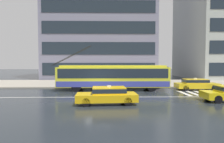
{
  "coord_description": "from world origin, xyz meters",
  "views": [
    {
      "loc": [
        0.97,
        -17.66,
        3.04
      ],
      "look_at": [
        1.38,
        3.45,
        2.11
      ],
      "focal_mm": 29.51,
      "sensor_mm": 36.0,
      "label": 1
    }
  ],
  "objects_px": {
    "bus_shelter": "(110,71)",
    "pedestrian_waiting_by_pole": "(135,74)",
    "taxi_oncoming_near": "(108,95)",
    "taxi_ahead_of_bus": "(196,84)",
    "trolleybus": "(113,76)",
    "pedestrian_at_shelter": "(91,73)",
    "pedestrian_approaching_curb": "(101,74)",
    "pedestrian_walking_past": "(126,74)"
  },
  "relations": [
    {
      "from": "pedestrian_waiting_by_pole",
      "to": "trolleybus",
      "type": "bearing_deg",
      "value": -125.64
    },
    {
      "from": "trolleybus",
      "to": "pedestrian_at_shelter",
      "type": "relative_size",
      "value": 6.38
    },
    {
      "from": "bus_shelter",
      "to": "pedestrian_waiting_by_pole",
      "type": "relative_size",
      "value": 2.22
    },
    {
      "from": "pedestrian_at_shelter",
      "to": "pedestrian_approaching_curb",
      "type": "height_order",
      "value": "pedestrian_at_shelter"
    },
    {
      "from": "bus_shelter",
      "to": "pedestrian_approaching_curb",
      "type": "relative_size",
      "value": 2.12
    },
    {
      "from": "taxi_oncoming_near",
      "to": "bus_shelter",
      "type": "bearing_deg",
      "value": 88.33
    },
    {
      "from": "bus_shelter",
      "to": "pedestrian_waiting_by_pole",
      "type": "height_order",
      "value": "bus_shelter"
    },
    {
      "from": "trolleybus",
      "to": "pedestrian_at_shelter",
      "type": "bearing_deg",
      "value": 128.75
    },
    {
      "from": "pedestrian_waiting_by_pole",
      "to": "bus_shelter",
      "type": "bearing_deg",
      "value": -158.56
    },
    {
      "from": "taxi_ahead_of_bus",
      "to": "pedestrian_waiting_by_pole",
      "type": "distance_m",
      "value": 7.85
    },
    {
      "from": "trolleybus",
      "to": "pedestrian_approaching_curb",
      "type": "xyz_separation_m",
      "value": [
        -1.43,
        2.54,
        0.18
      ]
    },
    {
      "from": "pedestrian_at_shelter",
      "to": "taxi_oncoming_near",
      "type": "bearing_deg",
      "value": -78.19
    },
    {
      "from": "bus_shelter",
      "to": "pedestrian_walking_past",
      "type": "bearing_deg",
      "value": -16.01
    },
    {
      "from": "trolleybus",
      "to": "bus_shelter",
      "type": "bearing_deg",
      "value": 95.56
    },
    {
      "from": "taxi_oncoming_near",
      "to": "trolleybus",
      "type": "bearing_deg",
      "value": 85.23
    },
    {
      "from": "trolleybus",
      "to": "pedestrian_walking_past",
      "type": "relative_size",
      "value": 6.78
    },
    {
      "from": "taxi_ahead_of_bus",
      "to": "pedestrian_at_shelter",
      "type": "distance_m",
      "value": 12.89
    },
    {
      "from": "taxi_oncoming_near",
      "to": "pedestrian_walking_past",
      "type": "distance_m",
      "value": 9.94
    },
    {
      "from": "taxi_oncoming_near",
      "to": "pedestrian_approaching_curb",
      "type": "xyz_separation_m",
      "value": [
        -0.84,
        9.68,
        1.04
      ]
    },
    {
      "from": "pedestrian_approaching_curb",
      "to": "pedestrian_waiting_by_pole",
      "type": "height_order",
      "value": "pedestrian_approaching_curb"
    },
    {
      "from": "taxi_oncoming_near",
      "to": "taxi_ahead_of_bus",
      "type": "relative_size",
      "value": 0.98
    },
    {
      "from": "taxi_ahead_of_bus",
      "to": "pedestrian_at_shelter",
      "type": "bearing_deg",
      "value": 163.4
    },
    {
      "from": "taxi_oncoming_near",
      "to": "pedestrian_approaching_curb",
      "type": "distance_m",
      "value": 9.77
    },
    {
      "from": "pedestrian_waiting_by_pole",
      "to": "taxi_ahead_of_bus",
      "type": "bearing_deg",
      "value": -35.87
    },
    {
      "from": "taxi_oncoming_near",
      "to": "taxi_ahead_of_bus",
      "type": "xyz_separation_m",
      "value": [
        10.08,
        6.99,
        0.0
      ]
    },
    {
      "from": "pedestrian_approaching_curb",
      "to": "pedestrian_at_shelter",
      "type": "bearing_deg",
      "value": 144.87
    },
    {
      "from": "pedestrian_walking_past",
      "to": "taxi_oncoming_near",
      "type": "bearing_deg",
      "value": -103.82
    },
    {
      "from": "pedestrian_walking_past",
      "to": "taxi_ahead_of_bus",
      "type": "bearing_deg",
      "value": -18.72
    },
    {
      "from": "taxi_ahead_of_bus",
      "to": "pedestrian_approaching_curb",
      "type": "bearing_deg",
      "value": 166.15
    },
    {
      "from": "taxi_ahead_of_bus",
      "to": "pedestrian_at_shelter",
      "type": "xyz_separation_m",
      "value": [
        -12.31,
        3.67,
        1.12
      ]
    },
    {
      "from": "taxi_oncoming_near",
      "to": "pedestrian_waiting_by_pole",
      "type": "height_order",
      "value": "pedestrian_waiting_by_pole"
    },
    {
      "from": "trolleybus",
      "to": "pedestrian_approaching_curb",
      "type": "distance_m",
      "value": 2.92
    },
    {
      "from": "trolleybus",
      "to": "pedestrian_waiting_by_pole",
      "type": "distance_m",
      "value": 5.43
    },
    {
      "from": "bus_shelter",
      "to": "pedestrian_waiting_by_pole",
      "type": "xyz_separation_m",
      "value": [
        3.46,
        1.36,
        -0.47
      ]
    },
    {
      "from": "pedestrian_at_shelter",
      "to": "pedestrian_waiting_by_pole",
      "type": "distance_m",
      "value": 6.06
    },
    {
      "from": "taxi_oncoming_near",
      "to": "bus_shelter",
      "type": "height_order",
      "value": "bus_shelter"
    },
    {
      "from": "bus_shelter",
      "to": "taxi_ahead_of_bus",
      "type": "bearing_deg",
      "value": -18.15
    },
    {
      "from": "bus_shelter",
      "to": "pedestrian_at_shelter",
      "type": "relative_size",
      "value": 2.05
    },
    {
      "from": "trolleybus",
      "to": "bus_shelter",
      "type": "xyz_separation_m",
      "value": [
        -0.3,
        3.06,
        0.54
      ]
    },
    {
      "from": "trolleybus",
      "to": "pedestrian_at_shelter",
      "type": "distance_m",
      "value": 4.52
    },
    {
      "from": "bus_shelter",
      "to": "pedestrian_at_shelter",
      "type": "distance_m",
      "value": 2.58
    },
    {
      "from": "taxi_oncoming_near",
      "to": "pedestrian_approaching_curb",
      "type": "bearing_deg",
      "value": 94.94
    }
  ]
}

